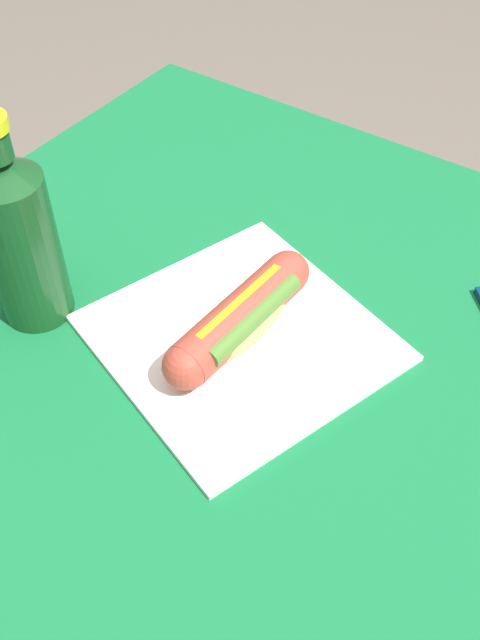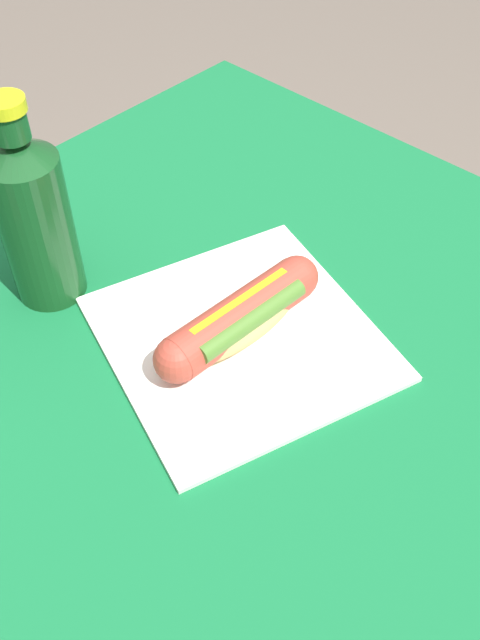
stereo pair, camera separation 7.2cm
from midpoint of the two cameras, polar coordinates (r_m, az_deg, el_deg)
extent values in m
cylinder|color=brown|center=(1.35, 0.69, 1.10)|extent=(0.07, 0.07, 0.75)
cube|color=brown|center=(0.71, 2.94, -7.50)|extent=(0.90, 0.91, 0.03)
cube|color=#146B38|center=(0.70, 2.99, -6.69)|extent=(0.96, 0.97, 0.00)
cube|color=white|center=(0.74, 2.78, -1.58)|extent=(0.34, 0.34, 0.01)
ellipsoid|color=#DBB26B|center=(0.72, 2.86, -0.16)|extent=(0.16, 0.07, 0.05)
cylinder|color=#B24233|center=(0.72, 2.87, 0.15)|extent=(0.17, 0.06, 0.05)
sphere|color=#B24233|center=(0.68, -2.04, -3.35)|extent=(0.05, 0.05, 0.05)
sphere|color=#B24233|center=(0.76, 7.25, 3.27)|extent=(0.05, 0.05, 0.05)
cube|color=yellow|center=(0.70, 2.94, 1.34)|extent=(0.13, 0.02, 0.00)
cylinder|color=#4C7A2D|center=(0.70, 3.88, -0.11)|extent=(0.13, 0.03, 0.02)
cylinder|color=#14471E|center=(0.76, -13.23, 6.90)|extent=(0.08, 0.08, 0.17)
cone|color=#14471E|center=(0.70, -14.57, 12.90)|extent=(0.08, 0.08, 0.02)
cylinder|color=#14471E|center=(0.69, -14.98, 14.67)|extent=(0.03, 0.03, 0.03)
cylinder|color=yellow|center=(0.68, -15.32, 16.11)|extent=(0.04, 0.04, 0.01)
camera|label=1|loc=(0.04, -87.13, 3.06)|focal=40.16mm
camera|label=2|loc=(0.04, 92.87, -3.06)|focal=40.16mm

